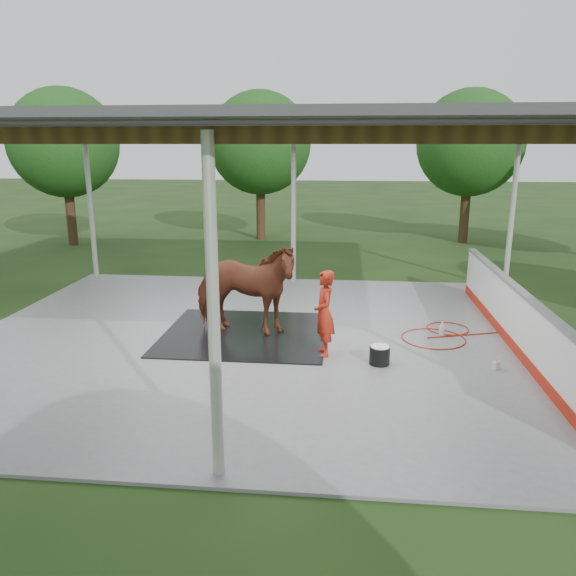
# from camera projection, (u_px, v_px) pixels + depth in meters

# --- Properties ---
(ground) EXTENTS (100.00, 100.00, 0.00)m
(ground) POSITION_uv_depth(u_px,v_px,m) (271.00, 340.00, 11.08)
(ground) COLOR #1E3814
(concrete_slab) EXTENTS (12.00, 10.00, 0.05)m
(concrete_slab) POSITION_uv_depth(u_px,v_px,m) (271.00, 339.00, 11.08)
(concrete_slab) COLOR slate
(concrete_slab) RESTS_ON ground
(pavilion_structure) EXTENTS (12.60, 10.60, 4.05)m
(pavilion_structure) POSITION_uv_depth(u_px,v_px,m) (270.00, 132.00, 10.09)
(pavilion_structure) COLOR beige
(pavilion_structure) RESTS_ON ground
(dasher_board) EXTENTS (0.16, 8.00, 1.15)m
(dasher_board) POSITION_uv_depth(u_px,v_px,m) (515.00, 319.00, 10.48)
(dasher_board) COLOR #AA1E0E
(dasher_board) RESTS_ON concrete_slab
(tree_belt) EXTENTS (28.00, 28.00, 5.80)m
(tree_belt) POSITION_uv_depth(u_px,v_px,m) (291.00, 142.00, 10.98)
(tree_belt) COLOR #382314
(tree_belt) RESTS_ON ground
(rubber_mat) EXTENTS (3.24, 3.04, 0.02)m
(rubber_mat) POSITION_uv_depth(u_px,v_px,m) (245.00, 333.00, 11.29)
(rubber_mat) COLOR black
(rubber_mat) RESTS_ON concrete_slab
(horse) EXTENTS (2.30, 1.30, 1.84)m
(horse) POSITION_uv_depth(u_px,v_px,m) (244.00, 289.00, 11.06)
(horse) COLOR brown
(horse) RESTS_ON rubber_mat
(handler) EXTENTS (0.48, 0.63, 1.56)m
(handler) POSITION_uv_depth(u_px,v_px,m) (324.00, 313.00, 10.00)
(handler) COLOR #A92412
(handler) RESTS_ON concrete_slab
(wash_bucket) EXTENTS (0.36, 0.36, 0.33)m
(wash_bucket) POSITION_uv_depth(u_px,v_px,m) (380.00, 355.00, 9.71)
(wash_bucket) COLOR black
(wash_bucket) RESTS_ON concrete_slab
(soap_bottle_a) EXTENTS (0.12, 0.12, 0.30)m
(soap_bottle_a) POSITION_uv_depth(u_px,v_px,m) (442.00, 329.00, 11.13)
(soap_bottle_a) COLOR silver
(soap_bottle_a) RESTS_ON concrete_slab
(soap_bottle_b) EXTENTS (0.13, 0.13, 0.21)m
(soap_bottle_b) POSITION_uv_depth(u_px,v_px,m) (496.00, 364.00, 9.49)
(soap_bottle_b) COLOR #338CD8
(soap_bottle_b) RESTS_ON concrete_slab
(hose_coil) EXTENTS (2.01, 1.71, 0.02)m
(hose_coil) POSITION_uv_depth(u_px,v_px,m) (439.00, 335.00, 11.19)
(hose_coil) COLOR #A41D0B
(hose_coil) RESTS_ON concrete_slab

